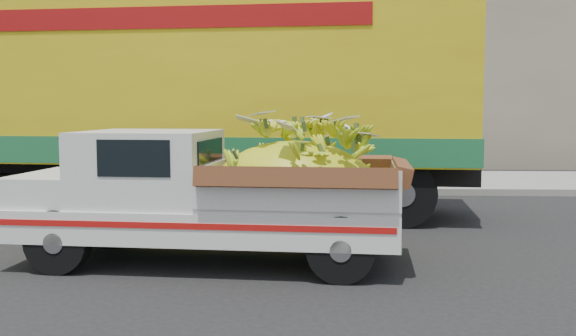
{
  "coord_description": "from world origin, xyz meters",
  "views": [
    {
      "loc": [
        2.58,
        -7.79,
        1.89
      ],
      "look_at": [
        2.24,
        0.42,
        1.13
      ],
      "focal_mm": 40.0,
      "sensor_mm": 36.0,
      "label": 1
    }
  ],
  "objects": [
    {
      "name": "ground",
      "position": [
        0.0,
        0.0,
        0.0
      ],
      "size": [
        100.0,
        100.0,
        0.0
      ],
      "primitive_type": "plane",
      "color": "black",
      "rests_on": "ground"
    },
    {
      "name": "curb",
      "position": [
        0.0,
        6.33,
        0.07
      ],
      "size": [
        60.0,
        0.25,
        0.15
      ],
      "primitive_type": "cube",
      "color": "gray",
      "rests_on": "ground"
    },
    {
      "name": "sidewalk",
      "position": [
        0.0,
        8.43,
        0.07
      ],
      "size": [
        60.0,
        4.0,
        0.14
      ],
      "primitive_type": "cube",
      "color": "gray",
      "rests_on": "ground"
    },
    {
      "name": "building_left",
      "position": [
        -8.0,
        14.33,
        2.5
      ],
      "size": [
        18.0,
        6.0,
        5.0
      ],
      "primitive_type": "cube",
      "color": "gray",
      "rests_on": "ground"
    },
    {
      "name": "pickup_truck",
      "position": [
        1.63,
        -0.11,
        0.87
      ],
      "size": [
        4.75,
        2.06,
        1.62
      ],
      "rotation": [
        0.0,
        0.0,
        -0.08
      ],
      "color": "black",
      "rests_on": "ground"
    },
    {
      "name": "semi_trailer",
      "position": [
        -0.57,
        3.88,
        2.12
      ],
      "size": [
        12.04,
        3.68,
        3.8
      ],
      "rotation": [
        0.0,
        0.0,
        -0.1
      ],
      "color": "black",
      "rests_on": "ground"
    }
  ]
}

